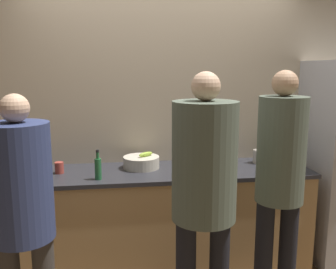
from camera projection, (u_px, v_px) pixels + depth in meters
wall_back at (159, 119)px, 3.50m from camera, size 5.20×0.06×2.60m
counter at (164, 218)px, 3.33m from camera, size 2.53×0.70×0.91m
person_left at (22, 206)px, 2.18m from camera, size 0.37×0.37×1.64m
person_center at (204, 182)px, 2.31m from camera, size 0.40×0.40×1.76m
person_right at (280, 174)px, 2.62m from camera, size 0.33×0.33×1.77m
fruit_bowl at (141, 162)px, 3.29m from camera, size 0.32×0.32×0.14m
utensil_crock at (259, 156)px, 3.46m from camera, size 0.11×0.11×0.27m
bottle_green at (98, 168)px, 2.94m from camera, size 0.05×0.05×0.24m
cup_red at (59, 168)px, 3.12m from camera, size 0.07×0.07×0.10m
cup_blue at (227, 156)px, 3.57m from camera, size 0.08×0.08×0.08m
potted_plant at (277, 147)px, 3.49m from camera, size 0.16×0.16×0.26m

